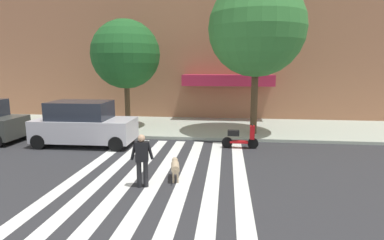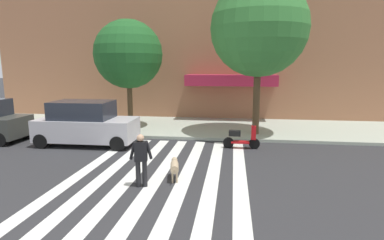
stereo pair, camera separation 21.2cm
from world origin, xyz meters
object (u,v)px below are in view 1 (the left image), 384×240
at_px(street_tree_nearest, 126,54).
at_px(street_tree_middle, 257,28).
at_px(parked_scooter, 240,138).
at_px(pedestrian_dog_walker, 142,158).
at_px(dog_on_leash, 175,167).
at_px(parked_car_behind_first, 84,124).

bearing_deg(street_tree_nearest, street_tree_middle, -7.24).
height_order(parked_scooter, pedestrian_dog_walker, pedestrian_dog_walker).
xyz_separation_m(street_tree_nearest, pedestrian_dog_walker, (3.17, -8.30, -3.37)).
relative_size(street_tree_nearest, dog_on_leash, 5.69).
distance_m(street_tree_middle, dog_on_leash, 8.92).
bearing_deg(pedestrian_dog_walker, parked_car_behind_first, 131.23).
distance_m(parked_scooter, street_tree_middle, 5.67).
height_order(parked_car_behind_first, pedestrian_dog_walker, parked_car_behind_first).
xyz_separation_m(parked_car_behind_first, street_tree_middle, (7.98, 2.76, 4.51)).
height_order(street_tree_nearest, pedestrian_dog_walker, street_tree_nearest).
distance_m(parked_scooter, pedestrian_dog_walker, 5.83).
bearing_deg(dog_on_leash, parked_car_behind_first, 141.59).
bearing_deg(street_tree_middle, parked_car_behind_first, -160.88).
bearing_deg(street_tree_middle, street_tree_nearest, 172.76).
height_order(pedestrian_dog_walker, dog_on_leash, pedestrian_dog_walker).
xyz_separation_m(parked_scooter, pedestrian_dog_walker, (-3.13, -4.89, 0.45)).
bearing_deg(pedestrian_dog_walker, dog_on_leash, 38.59).
xyz_separation_m(parked_scooter, dog_on_leash, (-2.24, -4.18, -0.03)).
xyz_separation_m(parked_car_behind_first, street_tree_nearest, (0.90, 3.66, 3.30)).
bearing_deg(dog_on_leash, street_tree_nearest, 118.13).
bearing_deg(street_tree_middle, dog_on_leash, -114.30).
relative_size(parked_car_behind_first, pedestrian_dog_walker, 2.77).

